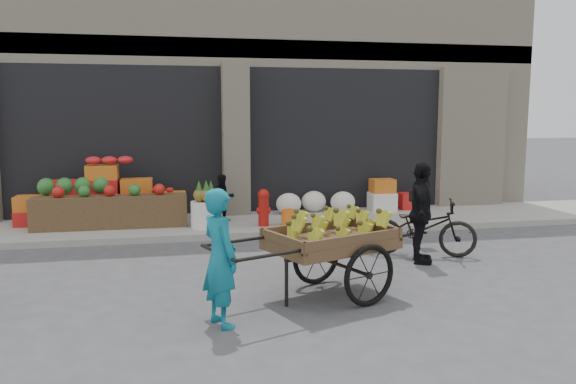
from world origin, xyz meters
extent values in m
plane|color=#424244|center=(0.00, 0.00, 0.00)|extent=(80.00, 80.00, 0.00)
cube|color=gray|center=(0.00, 4.10, 0.06)|extent=(18.00, 2.20, 0.12)
cube|color=beige|center=(0.00, 8.20, 3.50)|extent=(14.00, 6.00, 7.00)
cube|color=gray|center=(0.00, 5.35, 3.60)|extent=(14.00, 0.30, 0.40)
cube|color=black|center=(-2.48, 6.00, 1.67)|extent=(4.40, 1.60, 3.10)
cube|color=black|center=(2.48, 6.00, 1.67)|extent=(4.40, 1.60, 3.10)
cube|color=beige|center=(0.00, 5.15, 1.67)|extent=(0.55, 0.80, 3.22)
cube|color=brown|center=(-2.48, 3.95, 0.42)|extent=(2.80, 0.45, 0.60)
sphere|color=#1E5923|center=(-3.17, 4.45, 0.86)|extent=(0.34, 0.34, 0.34)
cylinder|color=silver|center=(-0.75, 3.60, 0.37)|extent=(0.52, 0.52, 0.50)
cylinder|color=#A5140F|center=(0.35, 3.55, 0.40)|extent=(0.20, 0.20, 0.56)
sphere|color=#A5140F|center=(0.35, 3.55, 0.72)|extent=(0.22, 0.22, 0.22)
cylinder|color=orange|center=(0.85, 3.50, 0.27)|extent=(0.32, 0.32, 0.30)
ellipsoid|color=silver|center=(1.68, 4.70, 0.34)|extent=(1.70, 0.60, 0.44)
imported|color=black|center=(-0.35, 4.20, 0.58)|extent=(0.51, 0.43, 0.93)
cube|color=brown|center=(0.55, -0.38, 0.67)|extent=(1.72, 1.43, 0.13)
torus|color=black|center=(0.89, -0.81, 0.37)|extent=(0.71, 0.33, 0.74)
torus|color=black|center=(0.51, 0.16, 0.37)|extent=(0.71, 0.33, 0.74)
cylinder|color=black|center=(-0.05, -0.62, 0.30)|extent=(0.06, 0.06, 0.61)
imported|color=#116C82|center=(-0.85, -1.05, 0.74)|extent=(0.54, 0.63, 1.47)
imported|color=black|center=(2.50, 1.28, 0.45)|extent=(1.81, 1.19, 0.90)
imported|color=black|center=(2.30, 0.88, 0.76)|extent=(0.68, 0.97, 1.53)
camera|label=1|loc=(-1.31, -6.81, 2.23)|focal=35.00mm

